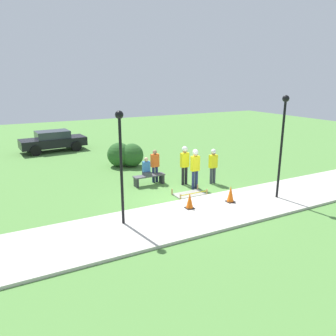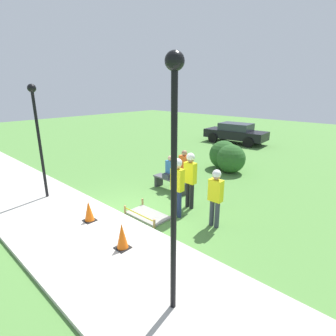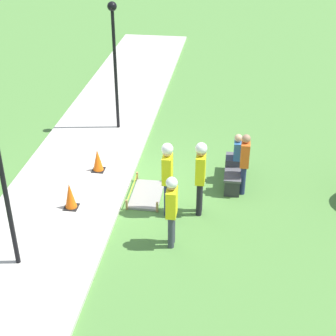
% 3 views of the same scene
% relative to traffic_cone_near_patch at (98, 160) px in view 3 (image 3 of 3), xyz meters
% --- Properties ---
extents(ground_plane, '(60.00, 60.00, 0.00)m').
position_rel_traffic_cone_near_patch_xyz_m(ground_plane, '(0.42, 0.99, -0.42)').
color(ground_plane, '#51843D').
extents(sidewalk, '(28.00, 3.13, 0.10)m').
position_rel_traffic_cone_near_patch_xyz_m(sidewalk, '(0.42, -0.57, -0.37)').
color(sidewalk, '#BCB7AD').
rests_on(sidewalk, ground_plane).
extents(wet_concrete_patch, '(1.42, 0.82, 0.28)m').
position_rel_traffic_cone_near_patch_xyz_m(wet_concrete_patch, '(0.93, 1.53, -0.38)').
color(wet_concrete_patch, gray).
rests_on(wet_concrete_patch, ground_plane).
extents(traffic_cone_near_patch, '(0.34, 0.34, 0.64)m').
position_rel_traffic_cone_near_patch_xyz_m(traffic_cone_near_patch, '(0.00, 0.00, 0.00)').
color(traffic_cone_near_patch, black).
rests_on(traffic_cone_near_patch, sidewalk).
extents(traffic_cone_far_patch, '(0.34, 0.34, 0.69)m').
position_rel_traffic_cone_near_patch_xyz_m(traffic_cone_far_patch, '(1.87, -0.20, 0.03)').
color(traffic_cone_far_patch, black).
rests_on(traffic_cone_far_patch, sidewalk).
extents(park_bench, '(1.58, 0.44, 0.50)m').
position_rel_traffic_cone_near_patch_xyz_m(park_bench, '(-0.05, 3.71, -0.07)').
color(park_bench, '#2D2D33').
rests_on(park_bench, ground_plane).
extents(person_seated_on_bench, '(0.36, 0.44, 0.89)m').
position_rel_traffic_cone_near_patch_xyz_m(person_seated_on_bench, '(-0.16, 3.76, 0.44)').
color(person_seated_on_bench, '#383D47').
rests_on(person_seated_on_bench, park_bench).
extents(worker_supervisor, '(0.40, 0.25, 1.76)m').
position_rel_traffic_cone_near_patch_xyz_m(worker_supervisor, '(2.84, 2.43, 0.64)').
color(worker_supervisor, '#383D47').
rests_on(worker_supervisor, ground_plane).
extents(worker_assistant, '(0.40, 0.28, 1.93)m').
position_rel_traffic_cone_near_patch_xyz_m(worker_assistant, '(1.51, 2.94, 0.76)').
color(worker_assistant, black).
rests_on(worker_assistant, ground_plane).
extents(worker_trainee, '(0.40, 0.28, 1.92)m').
position_rel_traffic_cone_near_patch_xyz_m(worker_trainee, '(1.62, 2.17, 0.75)').
color(worker_trainee, navy).
rests_on(worker_trainee, ground_plane).
extents(bystander_in_orange_shirt, '(0.40, 0.22, 1.67)m').
position_rel_traffic_cone_near_patch_xyz_m(bystander_in_orange_shirt, '(0.40, 3.97, 0.53)').
color(bystander_in_orange_shirt, navy).
rests_on(bystander_in_orange_shirt, ground_plane).
extents(lamppost_far, '(0.28, 0.28, 3.98)m').
position_rel_traffic_cone_near_patch_xyz_m(lamppost_far, '(-2.81, -0.07, 2.28)').
color(lamppost_far, black).
rests_on(lamppost_far, sidewalk).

